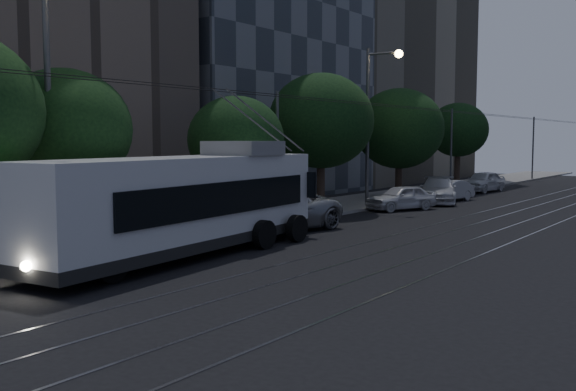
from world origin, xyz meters
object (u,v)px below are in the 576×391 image
(pickup_silver, at_px, (273,211))
(car_white_d, at_px, (483,181))
(car_white_c, at_px, (448,191))
(streetlamp_far, at_px, (374,111))
(car_white_b, at_px, (438,190))
(car_white_a, at_px, (401,198))
(streetlamp_near, at_px, (55,76))
(trolleybus, at_px, (187,203))

(pickup_silver, distance_m, car_white_d, 25.48)
(car_white_c, bearing_deg, streetlamp_far, -91.99)
(pickup_silver, xyz_separation_m, car_white_b, (0.59, 15.73, -0.10))
(pickup_silver, xyz_separation_m, car_white_a, (0.60, 10.73, -0.18))
(streetlamp_near, bearing_deg, car_white_d, 88.20)
(car_white_a, bearing_deg, streetlamp_near, -70.68)
(car_white_a, height_order, streetlamp_near, streetlamp_near)
(car_white_b, xyz_separation_m, streetlamp_far, (-1.75, -4.96, 4.66))
(trolleybus, relative_size, car_white_c, 3.23)
(streetlamp_near, bearing_deg, trolleybus, 55.68)
(car_white_b, height_order, car_white_c, car_white_b)
(pickup_silver, bearing_deg, car_white_a, 95.49)
(car_white_c, bearing_deg, car_white_b, -76.97)
(car_white_d, height_order, streetlamp_far, streetlamp_far)
(car_white_b, distance_m, car_white_c, 1.51)
(car_white_a, xyz_separation_m, car_white_b, (-0.01, 5.00, 0.08))
(streetlamp_far, bearing_deg, car_white_c, 74.85)
(streetlamp_near, distance_m, streetlamp_far, 20.11)
(pickup_silver, xyz_separation_m, streetlamp_far, (-1.16, 10.77, 4.56))
(car_white_a, height_order, streetlamp_far, streetlamp_far)
(trolleybus, relative_size, streetlamp_far, 1.44)
(pickup_silver, relative_size, car_white_d, 1.39)
(car_white_a, bearing_deg, streetlamp_far, -156.88)
(car_white_b, bearing_deg, trolleybus, -110.45)
(pickup_silver, bearing_deg, streetlamp_near, -88.37)
(pickup_silver, bearing_deg, car_white_c, 96.69)
(streetlamp_far, bearing_deg, car_white_d, 85.72)
(car_white_a, relative_size, car_white_b, 0.76)
(trolleybus, distance_m, car_white_b, 21.81)
(streetlamp_near, xyz_separation_m, streetlamp_far, (-0.01, 20.10, -0.37))
(trolleybus, distance_m, streetlamp_far, 17.36)
(car_white_b, distance_m, car_white_d, 9.77)
(car_white_c, distance_m, streetlamp_far, 8.24)
(trolleybus, distance_m, car_white_d, 31.57)
(car_white_b, bearing_deg, streetlamp_near, -115.74)
(car_white_c, relative_size, streetlamp_far, 0.44)
(car_white_b, relative_size, car_white_d, 1.17)
(pickup_silver, height_order, car_white_c, pickup_silver)
(car_white_a, distance_m, streetlamp_far, 5.06)
(pickup_silver, distance_m, streetlamp_near, 10.62)
(streetlamp_far, bearing_deg, trolleybus, -82.37)
(trolleybus, height_order, pickup_silver, trolleybus)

